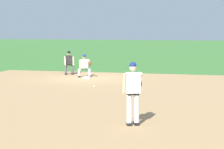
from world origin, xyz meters
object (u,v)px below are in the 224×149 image
at_px(first_base_bag, 87,78).
at_px(baseball, 94,86).
at_px(umpire, 69,62).
at_px(pitcher, 133,89).
at_px(first_baseman, 85,65).

height_order(first_base_bag, baseball, first_base_bag).
height_order(first_base_bag, umpire, umpire).
height_order(baseball, umpire, umpire).
relative_size(baseball, umpire, 0.05).
relative_size(baseball, pitcher, 0.04).
relative_size(pitcher, umpire, 1.27).
height_order(first_base_bag, pitcher, pitcher).
xyz_separation_m(pitcher, umpire, (12.78, 6.55, -0.27)).
relative_size(first_base_bag, pitcher, 0.20).
bearing_deg(umpire, first_baseman, -130.02).
height_order(first_base_bag, first_baseman, first_baseman).
height_order(pitcher, umpire, pitcher).
bearing_deg(first_baseman, pitcher, -156.01).
bearing_deg(first_baseman, baseball, -156.26).
bearing_deg(baseball, umpire, 31.43).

